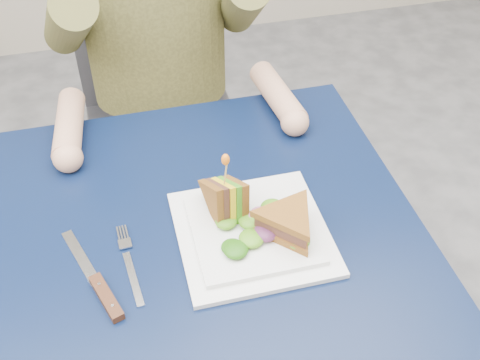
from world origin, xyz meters
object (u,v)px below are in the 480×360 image
object	(u,v)px
chair	(159,94)
knife	(101,289)
plate	(253,232)
fork	(130,266)
sandwich_upright	(226,200)
table	(210,257)
sandwich_flat	(288,222)

from	to	relation	value
chair	knife	world-z (taller)	chair
plate	fork	xyz separation A→B (m)	(-0.22, -0.02, -0.01)
sandwich_upright	knife	bearing A→B (deg)	-156.02
sandwich_upright	plate	bearing A→B (deg)	-51.50
fork	knife	bearing A→B (deg)	-141.87
plate	fork	size ratio (longest dim) A/B	1.45
fork	chair	bearing A→B (deg)	79.25
fork	sandwich_upright	bearing A→B (deg)	19.29
table	plate	xyz separation A→B (m)	(0.07, -0.04, 0.09)
knife	chair	bearing A→B (deg)	76.34
chair	plate	distance (m)	0.78
table	plate	distance (m)	0.12
plate	knife	world-z (taller)	plate
sandwich_upright	fork	distance (m)	0.20
chair	plate	xyz separation A→B (m)	(0.07, -0.75, 0.20)
fork	table	bearing A→B (deg)	20.58
knife	sandwich_upright	bearing A→B (deg)	23.98
sandwich_flat	knife	size ratio (longest dim) A/B	0.86
knife	table	bearing A→B (deg)	25.68
plate	sandwich_flat	distance (m)	0.07
sandwich_upright	knife	world-z (taller)	sandwich_upright
plate	fork	distance (m)	0.22
table	sandwich_flat	size ratio (longest dim) A/B	4.08
plate	sandwich_flat	world-z (taller)	sandwich_flat
sandwich_flat	knife	distance (m)	0.33
plate	fork	bearing A→B (deg)	-175.19
plate	sandwich_flat	bearing A→B (deg)	-24.44
table	knife	size ratio (longest dim) A/B	3.49
chair	sandwich_flat	bearing A→B (deg)	-80.76
plate	sandwich_upright	xyz separation A→B (m)	(-0.04, 0.04, 0.05)
table	sandwich_upright	bearing A→B (deg)	13.70
chair	fork	distance (m)	0.80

